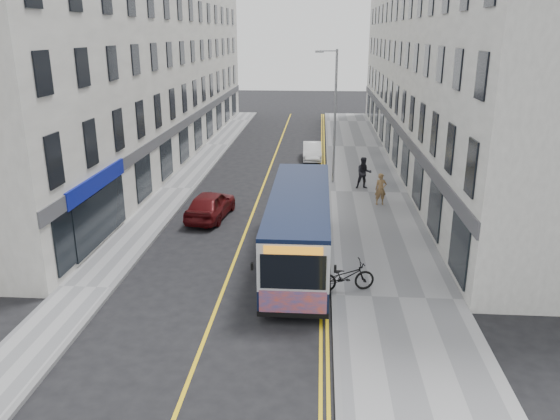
% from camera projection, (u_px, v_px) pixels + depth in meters
% --- Properties ---
extents(ground, '(140.00, 140.00, 0.00)m').
position_uv_depth(ground, '(227.00, 279.00, 20.65)').
color(ground, black).
rests_on(ground, ground).
extents(pavement_east, '(4.50, 64.00, 0.12)m').
position_uv_depth(pavement_east, '(368.00, 193.00, 31.57)').
color(pavement_east, gray).
rests_on(pavement_east, ground).
extents(pavement_west, '(2.00, 64.00, 0.12)m').
position_uv_depth(pavement_west, '(177.00, 189.00, 32.36)').
color(pavement_west, gray).
rests_on(pavement_west, ground).
extents(kerb_east, '(0.18, 64.00, 0.13)m').
position_uv_depth(kerb_east, '(329.00, 192.00, 31.73)').
color(kerb_east, slate).
rests_on(kerb_east, ground).
extents(kerb_west, '(0.18, 64.00, 0.13)m').
position_uv_depth(kerb_west, '(194.00, 189.00, 32.28)').
color(kerb_west, slate).
rests_on(kerb_west, ground).
extents(road_centre_line, '(0.12, 64.00, 0.01)m').
position_uv_depth(road_centre_line, '(261.00, 191.00, 32.02)').
color(road_centre_line, yellow).
rests_on(road_centre_line, ground).
extents(road_dbl_yellow_inner, '(0.10, 64.00, 0.01)m').
position_uv_depth(road_dbl_yellow_inner, '(321.00, 193.00, 31.78)').
color(road_dbl_yellow_inner, yellow).
rests_on(road_dbl_yellow_inner, ground).
extents(road_dbl_yellow_outer, '(0.10, 64.00, 0.01)m').
position_uv_depth(road_dbl_yellow_outer, '(325.00, 193.00, 31.76)').
color(road_dbl_yellow_outer, yellow).
rests_on(road_dbl_yellow_outer, ground).
extents(terrace_east, '(6.00, 46.00, 13.00)m').
position_uv_depth(terrace_east, '(439.00, 69.00, 37.73)').
color(terrace_east, white).
rests_on(terrace_east, ground).
extents(terrace_west, '(6.00, 46.00, 13.00)m').
position_uv_depth(terrace_west, '(149.00, 67.00, 39.16)').
color(terrace_west, silver).
rests_on(terrace_west, ground).
extents(streetlamp, '(1.32, 0.18, 8.00)m').
position_uv_depth(streetlamp, '(334.00, 113.00, 32.27)').
color(streetlamp, '#92959A').
rests_on(streetlamp, ground).
extents(city_bus, '(2.36, 10.07, 2.92)m').
position_uv_depth(city_bus, '(299.00, 225.00, 21.68)').
color(city_bus, black).
rests_on(city_bus, ground).
extents(bicycle, '(2.23, 1.24, 1.11)m').
position_uv_depth(bicycle, '(346.00, 276.00, 19.33)').
color(bicycle, black).
rests_on(bicycle, pavement_east).
extents(pedestrian_near, '(0.66, 0.47, 1.70)m').
position_uv_depth(pedestrian_near, '(381.00, 189.00, 29.00)').
color(pedestrian_near, olive).
rests_on(pedestrian_near, pavement_east).
extents(pedestrian_far, '(0.98, 0.80, 1.87)m').
position_uv_depth(pedestrian_far, '(364.00, 173.00, 31.94)').
color(pedestrian_far, black).
rests_on(pedestrian_far, pavement_east).
extents(car_white, '(1.45, 3.81, 1.24)m').
position_uv_depth(car_white, '(312.00, 151.00, 39.86)').
color(car_white, white).
rests_on(car_white, ground).
extents(car_maroon, '(2.17, 4.33, 1.42)m').
position_uv_depth(car_maroon, '(210.00, 205.00, 27.24)').
color(car_maroon, '#540E10').
rests_on(car_maroon, ground).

